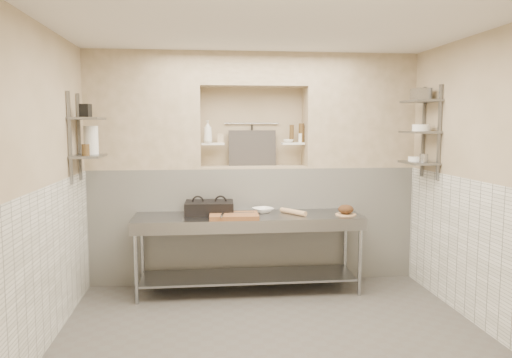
{
  "coord_description": "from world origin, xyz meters",
  "views": [
    {
      "loc": [
        -0.64,
        -4.43,
        1.93
      ],
      "look_at": [
        -0.06,
        0.9,
        1.35
      ],
      "focal_mm": 35.0,
      "sensor_mm": 36.0,
      "label": 1
    }
  ],
  "objects": [
    {
      "name": "ceiling",
      "position": [
        0.0,
        0.0,
        2.85
      ],
      "size": [
        4.0,
        3.9,
        0.1
      ],
      "primitive_type": "cube",
      "color": "silver",
      "rests_on": "ground"
    },
    {
      "name": "condiment_a",
      "position": [
        0.61,
        1.75,
        1.83
      ],
      "size": [
        0.07,
        0.07,
        0.24
      ],
      "primitive_type": "cylinder",
      "color": "#4C371C",
      "rests_on": "alcove_shelf_right"
    },
    {
      "name": "splash_panel",
      "position": [
        0.0,
        1.85,
        1.64
      ],
      "size": [
        0.6,
        0.08,
        0.45
      ],
      "primitive_type": "cube",
      "rotation": [
        -0.14,
        0.0,
        0.0
      ],
      "color": "#383330",
      "rests_on": "alcove_sill"
    },
    {
      "name": "backwall_lower",
      "position": [
        0.0,
        1.75,
        0.7
      ],
      "size": [
        4.0,
        0.4,
        1.4
      ],
      "primitive_type": "cube",
      "color": "white",
      "rests_on": "floor"
    },
    {
      "name": "bottle_soap",
      "position": [
        -0.56,
        1.7,
        1.85
      ],
      "size": [
        0.14,
        0.14,
        0.27
      ],
      "primitive_type": "imported",
      "rotation": [
        0.0,
        0.0,
        -0.38
      ],
      "color": "white",
      "rests_on": "alcove_shelf_left"
    },
    {
      "name": "wall_front",
      "position": [
        0.0,
        -2.0,
        1.4
      ],
      "size": [
        4.0,
        0.1,
        2.8
      ],
      "primitive_type": "cube",
      "color": "#BFA98C",
      "rests_on": "ground"
    },
    {
      "name": "backwall_header",
      "position": [
        0.0,
        1.75,
        2.6
      ],
      "size": [
        1.3,
        0.4,
        0.4
      ],
      "primitive_type": "cube",
      "color": "#BFA98C",
      "rests_on": "backwall_lower"
    },
    {
      "name": "wall_right",
      "position": [
        2.05,
        0.0,
        1.4
      ],
      "size": [
        0.1,
        3.9,
        2.8
      ],
      "primitive_type": "cube",
      "color": "#BFA98C",
      "rests_on": "ground"
    },
    {
      "name": "wall_shelf_left_upper",
      "position": [
        -1.84,
        1.05,
        2.0
      ],
      "size": [
        0.3,
        0.5,
        0.03
      ],
      "primitive_type": "cube",
      "color": "slate",
      "rests_on": "wall_left"
    },
    {
      "name": "shelf_rail_right_a",
      "position": [
        1.98,
        1.25,
        1.85
      ],
      "size": [
        0.03,
        0.03,
        1.05
      ],
      "primitive_type": "cube",
      "color": "slate",
      "rests_on": "wall_right"
    },
    {
      "name": "wall_shelf_right_mid",
      "position": [
        1.84,
        1.05,
        1.85
      ],
      "size": [
        0.3,
        0.5,
        0.02
      ],
      "primitive_type": "cube",
      "color": "slate",
      "rests_on": "wall_right"
    },
    {
      "name": "hanging_steel",
      "position": [
        0.0,
        1.9,
        1.78
      ],
      "size": [
        0.02,
        0.02,
        0.3
      ],
      "primitive_type": "cylinder",
      "color": "black",
      "rests_on": "utensil_rail"
    },
    {
      "name": "knife_blade",
      "position": [
        -0.19,
        1.1,
        0.95
      ],
      "size": [
        0.28,
        0.04,
        0.01
      ],
      "primitive_type": "cube",
      "rotation": [
        0.0,
        0.0,
        0.04
      ],
      "color": "gray",
      "rests_on": "cutting_board"
    },
    {
      "name": "basket_right",
      "position": [
        1.84,
        1.05,
        2.28
      ],
      "size": [
        0.17,
        0.21,
        0.13
      ],
      "primitive_type": "cube",
      "rotation": [
        0.0,
        0.0,
        0.03
      ],
      "color": "gray",
      "rests_on": "wall_shelf_right_upper"
    },
    {
      "name": "jar_alcove",
      "position": [
        -0.41,
        1.8,
        1.77
      ],
      "size": [
        0.07,
        0.07,
        0.11
      ],
      "primitive_type": "cube",
      "color": "#BFA98C",
      "rests_on": "alcove_shelf_left"
    },
    {
      "name": "floor",
      "position": [
        0.0,
        0.0,
        -0.05
      ],
      "size": [
        4.0,
        3.9,
        0.1
      ],
      "primitive_type": "cube",
      "color": "#514C48",
      "rests_on": "ground"
    },
    {
      "name": "box_left_upper",
      "position": [
        -1.84,
        0.99,
        2.08
      ],
      "size": [
        0.12,
        0.12,
        0.14
      ],
      "primitive_type": "cube",
      "rotation": [
        0.0,
        0.0,
        -0.22
      ],
      "color": "black",
      "rests_on": "wall_shelf_left_upper"
    },
    {
      "name": "shelf_rail_left_b",
      "position": [
        -1.98,
        0.85,
        1.8
      ],
      "size": [
        0.03,
        0.03,
        0.95
      ],
      "primitive_type": "cube",
      "color": "slate",
      "rests_on": "wall_left"
    },
    {
      "name": "bowl_right_mid",
      "position": [
        1.84,
        1.01,
        1.9
      ],
      "size": [
        0.2,
        0.2,
        0.07
      ],
      "primitive_type": "cylinder",
      "color": "white",
      "rests_on": "wall_shelf_right_mid"
    },
    {
      "name": "bowl_right",
      "position": [
        1.84,
        1.12,
        1.54
      ],
      "size": [
        0.18,
        0.18,
        0.05
      ],
      "primitive_type": "cylinder",
      "color": "white",
      "rests_on": "wall_shelf_right_lower"
    },
    {
      "name": "wall_shelf_left_lower",
      "position": [
        -1.84,
        1.05,
        1.6
      ],
      "size": [
        0.3,
        0.5,
        0.02
      ],
      "primitive_type": "cube",
      "color": "slate",
      "rests_on": "wall_left"
    },
    {
      "name": "backwall_pillar_right",
      "position": [
        1.33,
        1.75,
        2.1
      ],
      "size": [
        1.35,
        0.4,
        1.4
      ],
      "primitive_type": "cube",
      "color": "#BFA98C",
      "rests_on": "backwall_lower"
    },
    {
      "name": "jug_left",
      "position": [
        -1.84,
        1.2,
        1.77
      ],
      "size": [
        0.15,
        0.15,
        0.31
      ],
      "primitive_type": "cylinder",
      "color": "white",
      "rests_on": "wall_shelf_left_lower"
    },
    {
      "name": "wainscot_left",
      "position": [
        -1.99,
        0.0,
        0.7
      ],
      "size": [
        0.02,
        3.9,
        1.4
      ],
      "primitive_type": "cube",
      "color": "white",
      "rests_on": "floor"
    },
    {
      "name": "shelf_rail_left_a",
      "position": [
        -1.98,
        1.25,
        1.8
      ],
      "size": [
        0.03,
        0.03,
        0.95
      ],
      "primitive_type": "cube",
      "color": "slate",
      "rests_on": "wall_left"
    },
    {
      "name": "alcove_shelf_left",
      "position": [
        -0.5,
        1.75,
        1.7
      ],
      "size": [
        0.28,
        0.16,
        0.02
      ],
      "primitive_type": "cube",
      "color": "white",
      "rests_on": "backwall_lower"
    },
    {
      "name": "wall_back",
      "position": [
        0.0,
        2.0,
        1.4
      ],
      "size": [
        4.0,
        0.1,
        2.8
      ],
      "primitive_type": "cube",
      "color": "#BFA98C",
      "rests_on": "ground"
    },
    {
      "name": "mixing_bowl",
      "position": [
        0.07,
        1.35,
        0.93
      ],
      "size": [
        0.31,
        0.31,
        0.06
      ],
      "primitive_type": "imported",
      "rotation": [
        0.0,
        0.0,
        0.42
      ],
      "color": "white",
      "rests_on": "prep_table"
    },
    {
      "name": "panini_press",
      "position": [
        -0.56,
        1.3,
        0.98
      ],
      "size": [
        0.57,
        0.42,
        0.15
      ],
      "rotation": [
        0.0,
        0.0,
        -0.04
      ],
      "color": "black",
      "rests_on": "prep_table"
    },
    {
      "name": "alcove_shelf_right",
      "position": [
        0.5,
        1.75,
        1.7
      ],
      "size": [
        0.28,
        0.16,
        0.02
      ],
      "primitive_type": "cube",
      "color": "white",
      "rests_on": "backwall_lower"
    },
    {
      "name": "canister_right",
      "position": [
        1.84,
        0.92,
        1.56
      ],
      "size": [
        0.1,
        0.1,
        0.1
      ],
      "primitive_type": "cylinder",
      "color": "gray",
      "rests_on": "wall_shelf_right_lower"
    },
    {
      "name": "cutting_board",
      "position": [
        -0.29,
        1.04,
        0.92
      ],
      "size": [
        0.55,
        0.4,
        0.05
      ],
      "primitive_type": "cube",
      "rotation": [
        0.0,
        0.0,
        -0.04
      ],
      "color": "#915A31",
      "rests_on": "prep_table"
    },
    {
      "name": "wainscot_right",
      "position": [
        1.99,
        0.0,
        0.7
      ],
      "size": [
        0.02,
        3.9,
        1.4
      ],
      "primitive_type": "cube",
      "color": "white",
      "rests_on": "floor"
    },
    {
      "name": "tongs",
      "position": [
        -0.42,
        0.97,
        0.96
      ],
      "size": [
        0.06,
        0.28,
        0.03
      ],
      "primitive_type": "cylinder",
      "rotation": [
        1.57,
        0.0,
        -0.14
      ],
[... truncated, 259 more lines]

